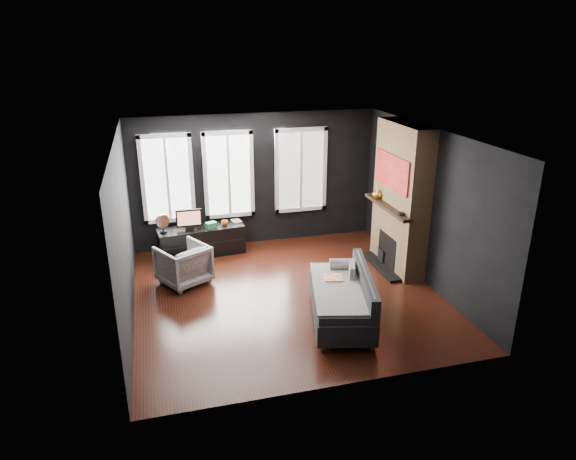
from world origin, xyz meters
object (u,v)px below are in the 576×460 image
object	(u,v)px
armchair	(183,262)
book	(232,216)
monitor	(189,218)
mantel_vase	(378,193)
mug	(225,222)
sofa	(341,296)
media_console	(201,241)

from	to	relation	value
armchair	book	size ratio (longest dim) A/B	3.27
monitor	mantel_vase	world-z (taller)	mantel_vase
mug	book	distance (m)	0.24
armchair	mug	bearing A→B (deg)	-155.92
sofa	mantel_vase	world-z (taller)	mantel_vase
monitor	book	size ratio (longest dim) A/B	2.12
armchair	media_console	distance (m)	1.28
mug	mantel_vase	bearing A→B (deg)	-20.88
sofa	book	xyz separation A→B (m)	(-1.14, 3.24, 0.29)
armchair	mantel_vase	world-z (taller)	mantel_vase
mug	mantel_vase	size ratio (longest dim) A/B	0.64
sofa	book	distance (m)	3.45
book	mug	bearing A→B (deg)	-139.21
media_console	book	distance (m)	0.78
mug	sofa	bearing A→B (deg)	-67.02
monitor	book	distance (m)	0.89
media_console	mantel_vase	xyz separation A→B (m)	(3.25, -1.05, 1.04)
sofa	mantel_vase	xyz separation A→B (m)	(1.46, 2.03, 0.92)
armchair	monitor	bearing A→B (deg)	-129.51
media_console	monitor	size ratio (longest dim) A/B	3.28
book	mantel_vase	world-z (taller)	mantel_vase
mug	book	bearing A→B (deg)	40.79
book	mantel_vase	distance (m)	2.93
sofa	armchair	distance (m)	2.92
mug	book	world-z (taller)	book
armchair	media_console	size ratio (longest dim) A/B	0.47
armchair	sofa	bearing A→B (deg)	110.97
book	mantel_vase	size ratio (longest dim) A/B	1.18
mantel_vase	sofa	bearing A→B (deg)	-125.69
mug	book	size ratio (longest dim) A/B	0.54
armchair	mantel_vase	xyz separation A→B (m)	(3.69, 0.15, 0.93)
monitor	media_console	bearing A→B (deg)	8.65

